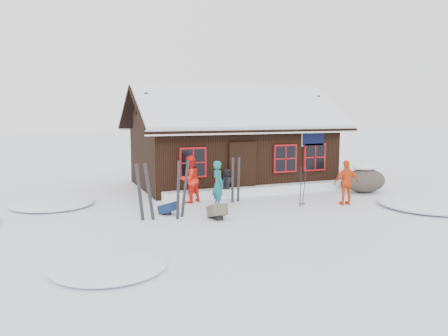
{
  "coord_description": "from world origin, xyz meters",
  "views": [
    {
      "loc": [
        -6.04,
        -12.87,
        3.17
      ],
      "look_at": [
        -0.49,
        0.88,
        1.3
      ],
      "focal_mm": 35.0,
      "sensor_mm": 36.0,
      "label": 1
    }
  ],
  "objects_px": {
    "skier_teal": "(218,184)",
    "backpack_blue": "(168,210)",
    "skier_crouched": "(227,183)",
    "ski_pair_left": "(182,190)",
    "skier_orange_left": "(190,179)",
    "boulder": "(365,180)",
    "skier_orange_right": "(346,183)",
    "ski_poles": "(302,187)",
    "backpack_olive": "(217,213)"
  },
  "relations": [
    {
      "from": "skier_teal",
      "to": "backpack_blue",
      "type": "distance_m",
      "value": 1.99
    },
    {
      "from": "skier_crouched",
      "to": "ski_pair_left",
      "type": "distance_m",
      "value": 3.54
    },
    {
      "from": "skier_orange_left",
      "to": "boulder",
      "type": "relative_size",
      "value": 0.97
    },
    {
      "from": "skier_orange_right",
      "to": "ski_poles",
      "type": "distance_m",
      "value": 1.58
    },
    {
      "from": "ski_poles",
      "to": "backpack_olive",
      "type": "bearing_deg",
      "value": -169.3
    },
    {
      "from": "skier_teal",
      "to": "backpack_blue",
      "type": "relative_size",
      "value": 3.17
    },
    {
      "from": "ski_poles",
      "to": "skier_orange_right",
      "type": "bearing_deg",
      "value": -13.91
    },
    {
      "from": "boulder",
      "to": "skier_orange_left",
      "type": "bearing_deg",
      "value": 174.23
    },
    {
      "from": "backpack_olive",
      "to": "skier_orange_right",
      "type": "bearing_deg",
      "value": 4.85
    },
    {
      "from": "ski_pair_left",
      "to": "skier_orange_right",
      "type": "bearing_deg",
      "value": -33.33
    },
    {
      "from": "skier_orange_left",
      "to": "skier_teal",
      "type": "bearing_deg",
      "value": 92.62
    },
    {
      "from": "skier_crouched",
      "to": "ski_pair_left",
      "type": "relative_size",
      "value": 0.6
    },
    {
      "from": "skier_orange_right",
      "to": "backpack_olive",
      "type": "height_order",
      "value": "skier_orange_right"
    },
    {
      "from": "boulder",
      "to": "ski_pair_left",
      "type": "bearing_deg",
      "value": -170.48
    },
    {
      "from": "skier_crouched",
      "to": "backpack_olive",
      "type": "relative_size",
      "value": 1.74
    },
    {
      "from": "skier_orange_left",
      "to": "skier_crouched",
      "type": "distance_m",
      "value": 1.68
    },
    {
      "from": "ski_poles",
      "to": "backpack_blue",
      "type": "distance_m",
      "value": 4.66
    },
    {
      "from": "skier_orange_right",
      "to": "skier_crouched",
      "type": "bearing_deg",
      "value": -29.61
    },
    {
      "from": "skier_orange_left",
      "to": "ski_pair_left",
      "type": "xyz_separation_m",
      "value": [
        -0.91,
        -2.07,
        0.01
      ]
    },
    {
      "from": "backpack_blue",
      "to": "backpack_olive",
      "type": "bearing_deg",
      "value": -82.64
    },
    {
      "from": "ski_pair_left",
      "to": "skier_teal",
      "type": "bearing_deg",
      "value": 0.35
    },
    {
      "from": "boulder",
      "to": "ski_pair_left",
      "type": "height_order",
      "value": "ski_pair_left"
    },
    {
      "from": "skier_teal",
      "to": "skier_orange_left",
      "type": "xyz_separation_m",
      "value": [
        -0.63,
        1.16,
        0.05
      ]
    },
    {
      "from": "skier_orange_left",
      "to": "backpack_blue",
      "type": "height_order",
      "value": "skier_orange_left"
    },
    {
      "from": "skier_teal",
      "to": "skier_orange_right",
      "type": "bearing_deg",
      "value": -108.43
    },
    {
      "from": "ski_poles",
      "to": "boulder",
      "type": "bearing_deg",
      "value": 19.27
    },
    {
      "from": "skier_crouched",
      "to": "boulder",
      "type": "bearing_deg",
      "value": -36.74
    },
    {
      "from": "backpack_olive",
      "to": "boulder",
      "type": "bearing_deg",
      "value": 17.14
    },
    {
      "from": "skier_orange_left",
      "to": "backpack_olive",
      "type": "distance_m",
      "value": 2.74
    },
    {
      "from": "boulder",
      "to": "backpack_blue",
      "type": "relative_size",
      "value": 3.48
    },
    {
      "from": "ski_pair_left",
      "to": "ski_poles",
      "type": "height_order",
      "value": "ski_pair_left"
    },
    {
      "from": "skier_crouched",
      "to": "backpack_olive",
      "type": "distance_m",
      "value": 3.48
    },
    {
      "from": "boulder",
      "to": "ski_poles",
      "type": "xyz_separation_m",
      "value": [
        -3.73,
        -1.3,
        0.14
      ]
    },
    {
      "from": "boulder",
      "to": "ski_poles",
      "type": "distance_m",
      "value": 3.95
    },
    {
      "from": "skier_orange_right",
      "to": "backpack_blue",
      "type": "relative_size",
      "value": 3.11
    },
    {
      "from": "skier_crouched",
      "to": "ski_pair_left",
      "type": "xyz_separation_m",
      "value": [
        -2.51,
        -2.49,
        0.31
      ]
    },
    {
      "from": "skier_orange_right",
      "to": "skier_orange_left",
      "type": "bearing_deg",
      "value": -15.28
    },
    {
      "from": "skier_orange_left",
      "to": "skier_orange_right",
      "type": "bearing_deg",
      "value": 128.07
    },
    {
      "from": "skier_orange_right",
      "to": "backpack_blue",
      "type": "height_order",
      "value": "skier_orange_right"
    },
    {
      "from": "backpack_olive",
      "to": "skier_orange_left",
      "type": "bearing_deg",
      "value": 92.35
    },
    {
      "from": "boulder",
      "to": "backpack_blue",
      "type": "distance_m",
      "value": 8.38
    },
    {
      "from": "skier_orange_left",
      "to": "ski_pair_left",
      "type": "relative_size",
      "value": 0.93
    },
    {
      "from": "skier_teal",
      "to": "ski_poles",
      "type": "bearing_deg",
      "value": -109.63
    },
    {
      "from": "backpack_blue",
      "to": "backpack_olive",
      "type": "xyz_separation_m",
      "value": [
        1.23,
        -1.15,
        0.03
      ]
    },
    {
      "from": "skier_orange_left",
      "to": "skier_crouched",
      "type": "xyz_separation_m",
      "value": [
        1.6,
        0.42,
        -0.3
      ]
    },
    {
      "from": "ski_poles",
      "to": "backpack_olive",
      "type": "distance_m",
      "value": 3.46
    },
    {
      "from": "skier_crouched",
      "to": "skier_orange_right",
      "type": "bearing_deg",
      "value": -65.42
    },
    {
      "from": "ski_poles",
      "to": "backpack_olive",
      "type": "height_order",
      "value": "ski_poles"
    },
    {
      "from": "skier_crouched",
      "to": "backpack_olive",
      "type": "bearing_deg",
      "value": -142.16
    },
    {
      "from": "backpack_blue",
      "to": "boulder",
      "type": "bearing_deg",
      "value": -34.28
    }
  ]
}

